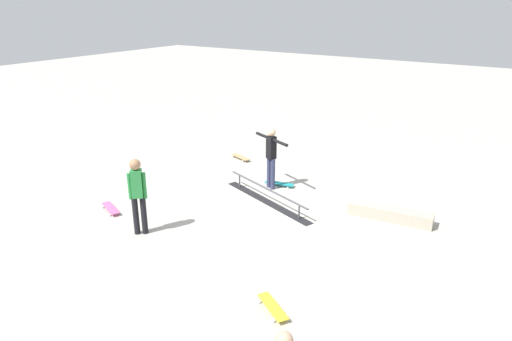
# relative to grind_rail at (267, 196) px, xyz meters

# --- Properties ---
(ground_plane) EXTENTS (60.00, 60.00, 0.00)m
(ground_plane) POSITION_rel_grind_rail_xyz_m (0.04, 0.45, -0.17)
(ground_plane) COLOR #ADA89E
(grind_rail) EXTENTS (3.07, 1.30, 0.38)m
(grind_rail) POSITION_rel_grind_rail_xyz_m (0.00, 0.00, 0.00)
(grind_rail) COLOR black
(grind_rail) RESTS_ON ground_plane
(skate_ledge) EXTENTS (1.94, 0.58, 0.30)m
(skate_ledge) POSITION_rel_grind_rail_xyz_m (-2.91, -0.72, -0.02)
(skate_ledge) COLOR #B2A893
(skate_ledge) RESTS_ON ground_plane
(skater_main) EXTENTS (1.28, 0.60, 1.68)m
(skater_main) POSITION_rel_grind_rail_xyz_m (0.40, -0.84, 0.81)
(skater_main) COLOR #2D3351
(skater_main) RESTS_ON ground_plane
(skateboard_main) EXTENTS (0.82, 0.38, 0.09)m
(skateboard_main) POSITION_rel_grind_rail_xyz_m (0.28, -1.08, -0.09)
(skateboard_main) COLOR teal
(skateboard_main) RESTS_ON ground_plane
(bystander_green_shirt) EXTENTS (0.35, 0.31, 1.71)m
(bystander_green_shirt) POSITION_rel_grind_rail_xyz_m (1.41, 2.92, 0.80)
(bystander_green_shirt) COLOR black
(bystander_green_shirt) RESTS_ON ground_plane
(loose_skateboard_yellow) EXTENTS (0.78, 0.60, 0.09)m
(loose_skateboard_yellow) POSITION_rel_grind_rail_xyz_m (-2.39, 3.62, -0.09)
(loose_skateboard_yellow) COLOR yellow
(loose_skateboard_yellow) RESTS_ON ground_plane
(loose_skateboard_pink) EXTENTS (0.81, 0.49, 0.09)m
(loose_skateboard_pink) POSITION_rel_grind_rail_xyz_m (2.86, 2.53, -0.09)
(loose_skateboard_pink) COLOR #E05993
(loose_skateboard_pink) RESTS_ON ground_plane
(loose_skateboard_natural) EXTENTS (0.82, 0.46, 0.09)m
(loose_skateboard_natural) POSITION_rel_grind_rail_xyz_m (2.46, -2.32, -0.09)
(loose_skateboard_natural) COLOR tan
(loose_skateboard_natural) RESTS_ON ground_plane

